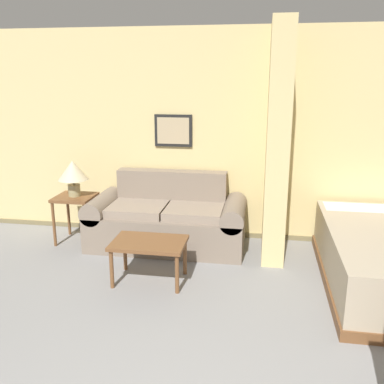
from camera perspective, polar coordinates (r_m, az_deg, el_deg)
wall_back at (r=5.37m, az=7.01°, el=7.28°), size 6.87×0.16×2.60m
wall_partition_pillar at (r=4.88m, az=11.30°, el=6.36°), size 0.24×0.88×2.60m
couch at (r=5.25m, az=-3.29°, el=-3.76°), size 1.90×0.84×0.88m
coffee_table at (r=4.34m, az=-5.74°, el=-7.19°), size 0.73×0.50×0.43m
side_table at (r=5.50m, az=-15.30°, el=-1.50°), size 0.46×0.46×0.59m
table_lamp at (r=5.40m, az=-15.60°, el=2.58°), size 0.37×0.37×0.44m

